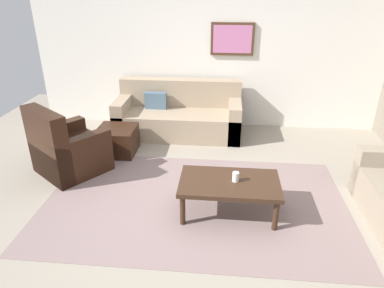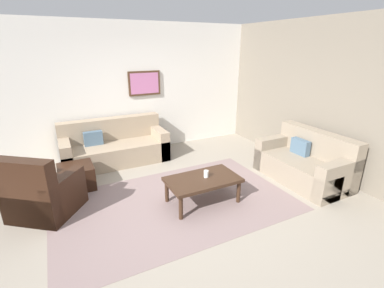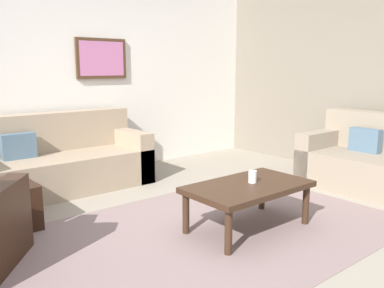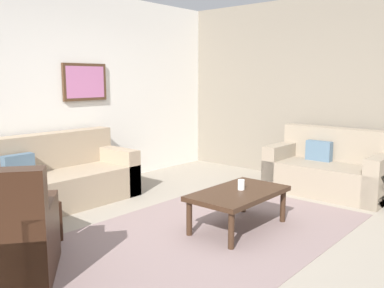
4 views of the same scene
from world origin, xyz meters
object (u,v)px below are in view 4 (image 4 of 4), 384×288
(couch_main, at_px, (50,182))
(framed_artwork, at_px, (85,82))
(ottoman, at_px, (21,222))
(coffee_table, at_px, (238,196))
(couch_loveseat, at_px, (331,171))
(cup, at_px, (241,185))

(couch_main, relative_size, framed_artwork, 2.92)
(ottoman, height_order, framed_artwork, framed_artwork)
(couch_main, height_order, coffee_table, couch_main)
(ottoman, relative_size, framed_artwork, 0.79)
(couch_loveseat, relative_size, framed_artwork, 2.25)
(cup, xyz_separation_m, framed_artwork, (-0.07, 2.66, 1.06))
(cup, bearing_deg, couch_main, 112.19)
(couch_loveseat, height_order, cup, couch_loveseat)
(ottoman, xyz_separation_m, cup, (1.75, -1.37, 0.26))
(coffee_table, xyz_separation_m, cup, (0.06, 0.01, 0.11))
(couch_main, bearing_deg, coffee_table, -69.28)
(ottoman, bearing_deg, coffee_table, -39.20)
(ottoman, height_order, coffee_table, coffee_table)
(couch_main, xyz_separation_m, framed_artwork, (0.85, 0.40, 1.23))
(framed_artwork, bearing_deg, couch_loveseat, -53.89)
(coffee_table, bearing_deg, framed_artwork, 90.06)
(coffee_table, distance_m, framed_artwork, 2.91)
(couch_loveseat, distance_m, framed_artwork, 3.70)
(coffee_table, height_order, cup, cup)
(couch_loveseat, relative_size, cup, 14.85)
(coffee_table, distance_m, cup, 0.12)
(cup, bearing_deg, ottoman, 142.03)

